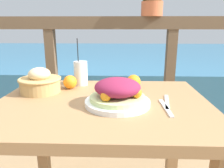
% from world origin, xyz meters
% --- Properties ---
extents(patio_table, '(0.90, 0.70, 0.75)m').
position_xyz_m(patio_table, '(0.00, 0.00, 0.62)').
color(patio_table, '#997047').
rests_on(patio_table, ground_plane).
extents(railing_fence, '(2.80, 0.08, 1.12)m').
position_xyz_m(railing_fence, '(0.00, 0.77, 0.80)').
color(railing_fence, brown).
rests_on(railing_fence, ground_plane).
extents(sea_backdrop, '(12.00, 4.00, 0.57)m').
position_xyz_m(sea_backdrop, '(0.00, 3.27, 0.28)').
color(sea_backdrop, teal).
rests_on(sea_backdrop, ground_plane).
extents(salad_plate, '(0.26, 0.26, 0.11)m').
position_xyz_m(salad_plate, '(0.06, -0.04, 0.80)').
color(salad_plate, white).
rests_on(salad_plate, patio_table).
extents(drink_glass, '(0.07, 0.07, 0.25)m').
position_xyz_m(drink_glass, '(-0.14, 0.26, 0.82)').
color(drink_glass, silver).
rests_on(drink_glass, patio_table).
extents(bread_basket, '(0.20, 0.20, 0.12)m').
position_xyz_m(bread_basket, '(-0.31, 0.12, 0.80)').
color(bread_basket, tan).
rests_on(bread_basket, patio_table).
extents(fork, '(0.05, 0.18, 0.00)m').
position_xyz_m(fork, '(0.27, -0.01, 0.75)').
color(fork, silver).
rests_on(fork, patio_table).
extents(knife, '(0.02, 0.18, 0.00)m').
position_xyz_m(knife, '(0.25, -0.07, 0.75)').
color(knife, silver).
rests_on(knife, patio_table).
extents(orange_near_basket, '(0.07, 0.07, 0.07)m').
position_xyz_m(orange_near_basket, '(-0.18, 0.18, 0.79)').
color(orange_near_basket, orange).
rests_on(orange_near_basket, patio_table).
extents(orange_near_glass, '(0.07, 0.07, 0.07)m').
position_xyz_m(orange_near_glass, '(0.14, 0.20, 0.79)').
color(orange_near_glass, orange).
rests_on(orange_near_glass, patio_table).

